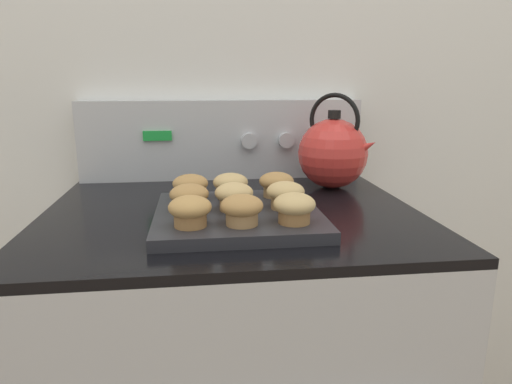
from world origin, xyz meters
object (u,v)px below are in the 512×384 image
Objects in this scene: muffin_pan at (238,215)px; muffin_r1_c1 at (236,196)px; muffin_r0_c0 at (190,210)px; muffin_r0_c2 at (294,207)px; muffin_r1_c0 at (189,197)px; tea_kettle at (333,152)px; muffin_r2_c1 at (233,185)px; muffin_r0_c1 at (242,209)px; muffin_r1_c2 at (286,194)px; muffin_r2_c2 at (276,184)px; muffin_r2_c0 at (190,186)px.

muffin_r1_c1 is (-0.00, 0.00, 0.04)m from muffin_pan.
muffin_r0_c2 is (0.18, -0.00, 0.00)m from muffin_r0_c0.
muffin_r1_c0 and muffin_r1_c1 have the same top height.
muffin_pan is at bearing -136.17° from tea_kettle.
muffin_r2_c1 is 0.31× the size of tea_kettle.
muffin_r0_c1 is 0.13m from muffin_r1_c2.
muffin_r1_c1 is at bearing -90.40° from muffin_r2_c1.
muffin_r0_c0 is at bearing 178.53° from muffin_r0_c1.
muffin_r0_c1 is 0.31× the size of tea_kettle.
muffin_pan is 0.10m from muffin_r1_c0.
muffin_r1_c0 is at bearing 152.82° from muffin_r0_c2.
muffin_r0_c0 is 0.13m from muffin_r1_c1.
muffin_r1_c0 is at bearing -153.23° from muffin_r2_c2.
muffin_r2_c0 is at bearing 153.17° from muffin_r1_c2.
muffin_r1_c1 is at bearing -135.49° from muffin_r2_c2.
muffin_r1_c2 reaches higher than muffin_pan.
muffin_r0_c1 is 1.00× the size of muffin_r1_c1.
muffin_r1_c2 is (0.00, 0.09, 0.00)m from muffin_r0_c2.
muffin_r1_c2 is (0.10, -0.00, 0.00)m from muffin_r1_c1.
muffin_r1_c2 is at bearing -44.86° from muffin_r2_c1.
muffin_r1_c1 is 0.37m from tea_kettle.
tea_kettle reaches higher than muffin_r2_c2.
muffin_r1_c1 is 1.00× the size of muffin_r1_c2.
muffin_r0_c0 is 1.00× the size of muffin_r1_c1.
muffin_r0_c0 is at bearing -89.43° from muffin_r2_c0.
muffin_pan is at bearing -0.56° from muffin_r1_c0.
tea_kettle is (0.17, 0.16, 0.04)m from muffin_r2_c2.
muffin_r2_c1 is (-0.09, 0.09, 0.00)m from muffin_r1_c2.
muffin_r0_c2 is at bearing -45.55° from muffin_r2_c0.
tea_kettle is at bearing 56.23° from muffin_r1_c2.
muffin_r2_c0 is 1.00× the size of muffin_r2_c1.
muffin_r1_c0 is 0.09m from muffin_r1_c1.
muffin_r0_c0 is 0.09m from muffin_r1_c0.
muffin_r0_c0 is 1.00× the size of muffin_r2_c2.
muffin_r0_c0 and muffin_r1_c1 have the same top height.
muffin_r1_c2 is at bearing -0.45° from muffin_r1_c0.
muffin_r1_c2 is at bearing 88.75° from muffin_r0_c2.
muffin_r0_c1 is 1.00× the size of muffin_r2_c2.
muffin_r2_c0 and muffin_r2_c1 have the same top height.
muffin_r2_c1 is (-0.00, 0.19, 0.00)m from muffin_r0_c1.
tea_kettle is (0.26, 0.16, 0.04)m from muffin_r2_c1.
muffin_r0_c1 is at bearing -116.37° from muffin_r2_c2.
muffin_r1_c2 is 0.21m from muffin_r2_c0.
tea_kettle reaches higher than muffin_r0_c1.
muffin_r0_c1 and muffin_r0_c2 have the same top height.
muffin_r0_c1 and muffin_r2_c2 have the same top height.
muffin_r1_c0 is 1.00× the size of muffin_r2_c1.
muffin_r2_c2 is 0.31× the size of tea_kettle.
tea_kettle is (0.26, 0.25, 0.08)m from muffin_pan.
muffin_r2_c2 is at bearing 45.46° from muffin_pan.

